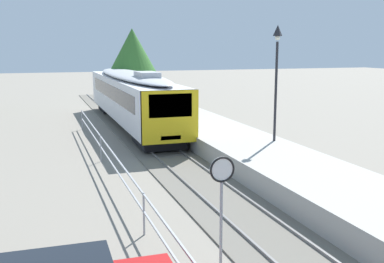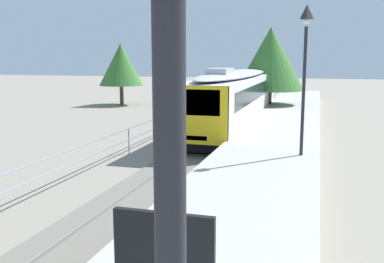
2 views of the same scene
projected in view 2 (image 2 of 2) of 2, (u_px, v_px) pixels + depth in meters
ground_plane at (143, 150)px, 21.28m from camera, size 160.00×160.00×0.00m
track_rails at (203, 153)px, 20.45m from camera, size 3.20×60.00×0.14m
commuter_train at (236, 94)px, 27.85m from camera, size 2.82×19.10×3.74m
station_platform at (274, 148)px, 19.50m from camera, size 3.90×60.00×0.90m
platform_lamp_mid_platform at (305, 52)px, 15.45m from camera, size 0.34×0.34×5.35m
platform_notice_board at (164, 255)px, 5.01m from camera, size 1.20×0.08×1.80m
tree_behind_carpark at (121, 65)px, 41.24m from camera, size 4.13×4.13×5.77m
tree_behind_station_far at (270, 59)px, 33.24m from camera, size 5.20×5.20×6.74m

